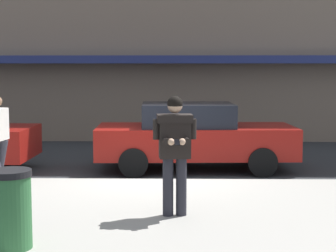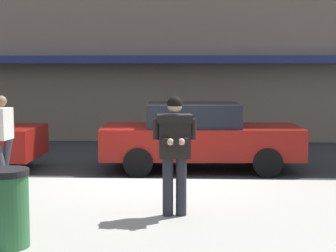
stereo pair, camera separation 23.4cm
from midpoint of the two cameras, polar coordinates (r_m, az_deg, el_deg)
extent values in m
plane|color=#2B2D30|center=(11.52, -2.32, -5.86)|extent=(80.00, 80.00, 0.00)
cube|color=#99968E|center=(8.72, 3.19, -9.28)|extent=(32.00, 5.30, 0.14)
cube|color=silver|center=(11.56, 2.67, -5.81)|extent=(28.00, 0.12, 0.01)
cube|color=navy|center=(17.41, 2.18, 6.76)|extent=(26.60, 0.70, 0.24)
cylinder|color=black|center=(14.14, -16.53, -2.57)|extent=(0.64, 0.23, 0.64)
cube|color=maroon|center=(12.93, 2.28, -1.55)|extent=(4.57, 2.00, 0.70)
cube|color=black|center=(12.85, 1.49, 1.15)|extent=(2.13, 1.72, 0.52)
cylinder|color=black|center=(13.97, 7.79, -2.48)|extent=(0.65, 0.25, 0.64)
cylinder|color=black|center=(12.30, 9.03, -3.65)|extent=(0.65, 0.25, 0.64)
cylinder|color=black|center=(13.82, -3.73, -2.53)|extent=(0.65, 0.25, 0.64)
cylinder|color=black|center=(12.13, -4.09, -3.73)|extent=(0.65, 0.25, 0.64)
cylinder|color=#23232B|center=(8.47, 0.56, -6.17)|extent=(0.16, 0.16, 0.88)
cylinder|color=#23232B|center=(8.46, -0.80, -6.20)|extent=(0.16, 0.16, 0.88)
cube|color=black|center=(8.34, -0.12, -1.07)|extent=(0.49, 0.35, 0.64)
cube|color=black|center=(8.31, -0.12, 0.77)|extent=(0.55, 0.39, 0.12)
cylinder|color=black|center=(8.35, 1.73, -0.31)|extent=(0.11, 0.11, 0.30)
cylinder|color=black|center=(8.20, 1.01, -1.48)|extent=(0.13, 0.31, 0.10)
sphere|color=tan|center=(8.05, 0.63, -1.61)|extent=(0.10, 0.10, 0.10)
cylinder|color=black|center=(8.31, -1.98, -0.34)|extent=(0.11, 0.11, 0.30)
cylinder|color=black|center=(8.17, -1.07, -1.50)|extent=(0.13, 0.31, 0.10)
sphere|color=tan|center=(8.04, -0.52, -1.63)|extent=(0.10, 0.10, 0.10)
cube|color=black|center=(8.01, 0.08, -1.66)|extent=(0.09, 0.15, 0.07)
sphere|color=tan|center=(8.26, -0.10, 2.07)|extent=(0.22, 0.22, 0.22)
sphere|color=black|center=(8.26, -0.10, 2.27)|extent=(0.23, 0.23, 0.23)
cylinder|color=#33333D|center=(11.20, -17.22, -3.50)|extent=(0.34, 0.19, 0.87)
cylinder|color=silver|center=(11.26, -16.97, -0.11)|extent=(0.10, 0.10, 0.58)
cylinder|color=#2D6638|center=(7.26, -16.64, -8.42)|extent=(0.52, 0.52, 0.90)
cylinder|color=black|center=(7.16, -16.76, -4.62)|extent=(0.55, 0.55, 0.08)
camera|label=1|loc=(0.12, -90.80, -0.08)|focal=60.00mm
camera|label=2|loc=(0.12, 89.20, 0.08)|focal=60.00mm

